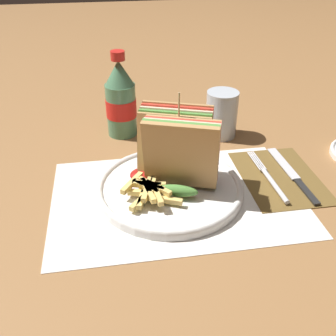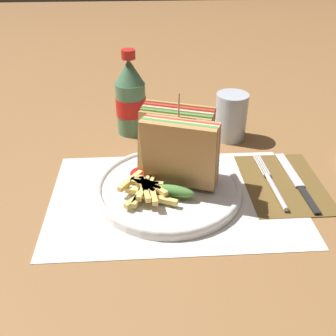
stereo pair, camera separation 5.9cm
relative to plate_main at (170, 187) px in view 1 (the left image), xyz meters
The scene contains 11 objects.
ground_plane 0.02m from the plate_main, 143.38° to the right, with size 4.00×4.00×0.00m, color olive.
placemat 0.02m from the plate_main, 60.18° to the right, with size 0.45×0.30×0.00m.
plate_main is the anchor object (origin of this frame).
club_sandwich 0.07m from the plate_main, 39.52° to the left, with size 0.15×0.14×0.17m.
fries_pile 0.06m from the plate_main, 144.06° to the right, with size 0.10×0.10×0.02m.
ketchup_blob 0.05m from the plate_main, 153.99° to the left, with size 0.05×0.04×0.02m.
napkin 0.22m from the plate_main, ahead, with size 0.15×0.21×0.00m.
fork 0.19m from the plate_main, ahead, with size 0.02×0.18×0.01m.
knife 0.24m from the plate_main, ahead, with size 0.02×0.20×0.00m.
coke_bottle_near 0.27m from the plate_main, 105.76° to the left, with size 0.07×0.07×0.19m.
glass_near 0.26m from the plate_main, 53.33° to the left, with size 0.07×0.07×0.11m.
Camera 1 is at (-0.09, -0.57, 0.43)m, focal length 42.00 mm.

